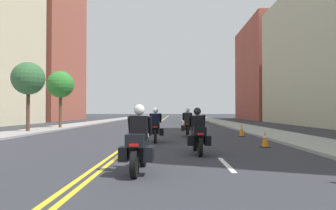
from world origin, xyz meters
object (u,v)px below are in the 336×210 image
at_px(traffic_cone_1, 242,130).
at_px(street_tree_1, 60,85).
at_px(motorcycle_1, 198,135).
at_px(motorcycle_3, 188,125).
at_px(traffic_cone_2, 265,139).
at_px(street_tree_0, 28,79).
at_px(motorcycle_2, 155,128).
at_px(motorcycle_0, 139,145).

bearing_deg(traffic_cone_1, street_tree_1, 149.98).
height_order(motorcycle_1, motorcycle_3, motorcycle_3).
height_order(traffic_cone_2, street_tree_0, street_tree_0).
bearing_deg(motorcycle_2, motorcycle_3, 62.05).
height_order(traffic_cone_1, traffic_cone_2, traffic_cone_1).
distance_m(motorcycle_2, traffic_cone_2, 4.99).
bearing_deg(motorcycle_2, traffic_cone_1, 33.52).
relative_size(motorcycle_2, traffic_cone_2, 3.17).
height_order(motorcycle_1, motorcycle_2, motorcycle_2).
height_order(motorcycle_0, traffic_cone_1, motorcycle_0).
relative_size(motorcycle_3, street_tree_0, 0.45).
height_order(traffic_cone_1, street_tree_1, street_tree_1).
relative_size(motorcycle_0, traffic_cone_2, 3.14).
xyz_separation_m(motorcycle_1, motorcycle_2, (-1.68, 4.09, 0.01)).
xyz_separation_m(motorcycle_0, street_tree_0, (-9.05, 13.73, 3.01)).
xyz_separation_m(motorcycle_3, street_tree_1, (-10.25, 7.72, 3.01)).
height_order(motorcycle_3, street_tree_0, street_tree_0).
relative_size(street_tree_0, street_tree_1, 1.00).
xyz_separation_m(traffic_cone_1, traffic_cone_2, (-0.24, -5.51, -0.04)).
height_order(motorcycle_1, traffic_cone_2, motorcycle_1).
height_order(traffic_cone_2, street_tree_1, street_tree_1).
xyz_separation_m(motorcycle_1, motorcycle_3, (-0.01, 7.59, 0.00)).
bearing_deg(motorcycle_3, motorcycle_2, -115.02).
bearing_deg(motorcycle_0, traffic_cone_1, 68.11).
bearing_deg(motorcycle_2, street_tree_1, 124.92).
distance_m(traffic_cone_1, street_tree_0, 14.47).
relative_size(motorcycle_0, motorcycle_3, 0.97).
relative_size(motorcycle_2, motorcycle_3, 0.97).
height_order(street_tree_0, street_tree_1, street_tree_1).
distance_m(motorcycle_0, traffic_cone_1, 11.88).
bearing_deg(street_tree_1, traffic_cone_1, -30.02).
bearing_deg(street_tree_0, motorcycle_2, -35.03).
bearing_deg(traffic_cone_1, motorcycle_2, -143.94).
bearing_deg(motorcycle_2, motorcycle_1, -70.26).
xyz_separation_m(motorcycle_3, traffic_cone_1, (3.12, -0.01, -0.28)).
relative_size(traffic_cone_1, street_tree_0, 0.16).
distance_m(motorcycle_3, traffic_cone_2, 6.24).
bearing_deg(motorcycle_2, street_tree_0, 142.43).
relative_size(motorcycle_2, street_tree_1, 0.44).
relative_size(motorcycle_0, street_tree_0, 0.44).
height_order(motorcycle_3, street_tree_1, street_tree_1).
xyz_separation_m(motorcycle_0, street_tree_1, (-8.63, 18.62, 3.01)).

